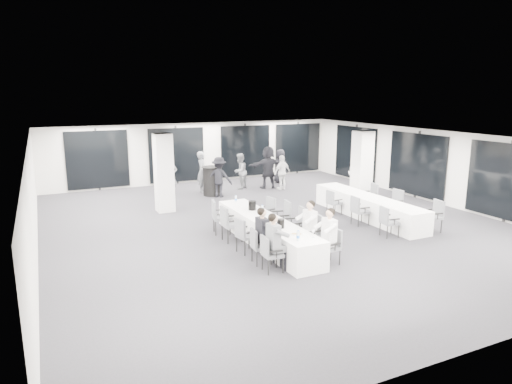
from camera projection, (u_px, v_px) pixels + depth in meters
The scene contains 43 objects.
room at pixel (283, 175), 15.89m from camera, with size 14.04×16.04×2.84m.
column_left at pixel (164, 173), 16.19m from camera, with size 0.60×0.60×2.80m, color silver.
column_right at pixel (362, 168), 17.17m from camera, with size 0.60×0.60×2.80m, color silver.
banquet_table_main at pixel (266, 231), 12.81m from camera, with size 0.90×5.00×0.75m, color white.
banquet_table_side at pixel (368, 207), 15.52m from camera, with size 0.90×5.00×0.75m, color white.
cocktail_table at pixel (212, 181), 18.88m from camera, with size 0.87×0.87×1.20m.
chair_main_left_near at pixel (270, 252), 10.79m from camera, with size 0.48×0.53×0.89m.
chair_main_left_second at pixel (259, 244), 11.33m from camera, with size 0.50×0.54×0.90m.
chair_main_left_mid at pixel (244, 233), 12.08m from camera, with size 0.56×0.59×0.96m.
chair_main_left_fourth at pixel (229, 222), 13.01m from camera, with size 0.52×0.59×1.02m.
chair_main_left_far at pixel (219, 215), 13.74m from camera, with size 0.62×0.65×1.03m.
chair_main_right_near at pixel (332, 244), 11.34m from camera, with size 0.46×0.52×0.89m.
chair_main_right_second at pixel (313, 231), 12.10m from camera, with size 0.59×0.63×1.03m.
chair_main_right_mid at pixel (298, 224), 12.80m from camera, with size 0.58×0.63×1.04m.
chair_main_right_fourth at pixel (283, 216), 13.58m from camera, with size 0.60×0.64×1.04m.
chair_main_right_far at pixel (268, 210), 14.47m from camera, with size 0.56×0.59×0.94m.
chair_side_left_near at pixel (388, 220), 13.43m from camera, with size 0.52×0.56×0.91m.
chair_side_left_mid at pixel (358, 209), 14.64m from camera, with size 0.50×0.55×0.94m.
chair_side_left_far at pixel (333, 201), 15.92m from camera, with size 0.46×0.51×0.86m.
chair_side_right_near at pixel (434, 214), 13.95m from camera, with size 0.56×0.60×0.98m.
chair_side_right_mid at pixel (395, 202), 15.49m from camera, with size 0.53×0.58×0.97m.
chair_side_right_far at pixel (371, 195), 16.60m from camera, with size 0.56×0.60×0.96m.
seated_guest_a at pixel (276, 238), 10.79m from camera, with size 0.50×0.38×1.44m.
seated_guest_b at pixel (265, 232), 11.32m from camera, with size 0.50×0.38×1.44m.
seated_guest_c at pixel (327, 233), 11.20m from camera, with size 0.50×0.38×1.44m.
seated_guest_d at pixel (308, 224), 11.99m from camera, with size 0.50×0.38×1.44m.
standing_guest_a at pixel (202, 169), 19.46m from camera, with size 0.72×0.58×1.98m, color slate.
standing_guest_b at pixel (240, 169), 20.10m from camera, with size 0.86×0.52×1.78m, color slate.
standing_guest_c at pixel (219, 175), 18.49m from camera, with size 1.21×0.61×1.87m, color black.
standing_guest_d at pixel (282, 170), 19.97m from camera, with size 1.01×0.57×1.72m, color silver.
standing_guest_e at pixel (280, 164), 21.38m from camera, with size 0.87×0.53×1.80m, color black.
standing_guest_f at pixel (268, 164), 20.19m from camera, with size 1.96×0.75×2.14m, color black.
standing_guest_g at pixel (169, 174), 18.44m from camera, with size 0.71×0.57×1.94m, color slate.
standing_guest_h at pixel (357, 173), 18.38m from camera, with size 0.98×0.60×2.02m, color silver.
ice_bucket_near at pixel (281, 224), 11.83m from camera, with size 0.20×0.20×0.23m, color black.
ice_bucket_far at pixel (252, 206), 13.64m from camera, with size 0.23×0.23×0.27m, color black.
water_bottle_a at pixel (298, 236), 10.80m from camera, with size 0.08×0.08×0.24m, color silver.
water_bottle_b at pixel (262, 209), 13.33m from camera, with size 0.07×0.07×0.22m, color silver.
water_bottle_c at pixel (236, 199), 14.60m from camera, with size 0.07×0.07×0.22m, color silver.
plate_a at pixel (294, 234), 11.32m from camera, with size 0.21×0.21×0.03m.
plate_b at pixel (299, 234), 11.30m from camera, with size 0.19×0.19×0.03m.
plate_c at pixel (270, 221), 12.41m from camera, with size 0.21×0.21×0.03m.
wine_glass at pixel (313, 231), 11.03m from camera, with size 0.08×0.08×0.21m.
Camera 1 is at (-6.67, -12.62, 4.20)m, focal length 32.00 mm.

